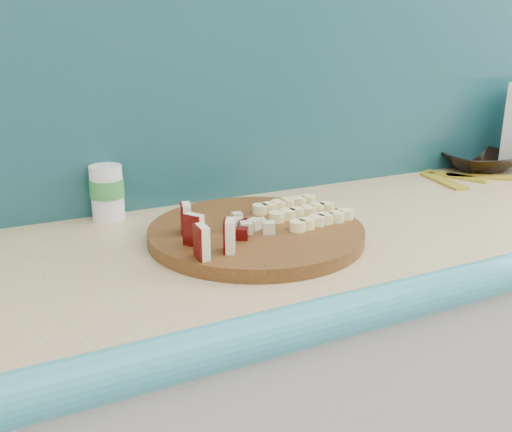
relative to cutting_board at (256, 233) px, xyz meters
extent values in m
cube|color=white|center=(0.33, 0.29, 0.38)|extent=(3.60, 0.04, 2.60)
cube|color=beige|center=(0.43, -0.01, -0.48)|extent=(2.20, 0.60, 0.88)
cube|color=#D0B57A|center=(0.43, -0.01, -0.03)|extent=(2.20, 0.60, 0.03)
cube|color=teal|center=(0.43, 0.28, 0.24)|extent=(2.20, 0.02, 0.50)
cylinder|color=#4A250F|center=(0.00, 0.00, 0.00)|extent=(0.44, 0.44, 0.02)
cube|color=beige|center=(-0.14, -0.10, 0.04)|extent=(0.02, 0.03, 0.05)
cube|color=#450404|center=(-0.15, -0.10, 0.04)|extent=(0.01, 0.03, 0.05)
cube|color=beige|center=(-0.13, -0.04, 0.04)|extent=(0.02, 0.03, 0.05)
cube|color=#450404|center=(-0.14, -0.04, 0.04)|extent=(0.01, 0.03, 0.05)
cube|color=beige|center=(-0.12, 0.02, 0.04)|extent=(0.02, 0.03, 0.05)
cube|color=#450404|center=(-0.13, 0.02, 0.04)|extent=(0.01, 0.03, 0.05)
cube|color=beige|center=(-0.09, -0.09, 0.04)|extent=(0.02, 0.03, 0.05)
cube|color=#450404|center=(-0.10, -0.09, 0.04)|extent=(0.01, 0.03, 0.05)
cube|color=beige|center=(-0.01, 0.00, 0.02)|extent=(0.02, 0.02, 0.02)
cube|color=beige|center=(-0.01, 0.01, 0.02)|extent=(0.02, 0.02, 0.02)
cube|color=#450404|center=(-0.02, 0.02, 0.02)|extent=(0.02, 0.02, 0.02)
cube|color=beige|center=(-0.03, 0.00, 0.02)|extent=(0.02, 0.02, 0.02)
cube|color=beige|center=(-0.04, 0.00, 0.02)|extent=(0.02, 0.02, 0.02)
cube|color=beige|center=(-0.05, -0.01, 0.02)|extent=(0.02, 0.02, 0.02)
cube|color=beige|center=(-0.03, -0.01, 0.02)|extent=(0.02, 0.02, 0.02)
cube|color=beige|center=(-0.02, -0.02, 0.02)|extent=(0.02, 0.02, 0.02)
cube|color=#450404|center=(0.00, -0.02, 0.02)|extent=(0.02, 0.02, 0.02)
cylinder|color=#FDF59B|center=(0.06, -0.05, 0.02)|extent=(0.03, 0.03, 0.02)
cylinder|color=#FDF59B|center=(0.08, -0.05, 0.02)|extent=(0.03, 0.03, 0.02)
cylinder|color=#FDF59B|center=(0.10, -0.04, 0.02)|extent=(0.03, 0.03, 0.02)
cylinder|color=#FDF59B|center=(0.12, -0.04, 0.02)|extent=(0.03, 0.03, 0.02)
cylinder|color=#FDF59B|center=(0.15, -0.04, 0.02)|extent=(0.03, 0.03, 0.02)
cylinder|color=#FDF59B|center=(0.17, -0.04, 0.02)|extent=(0.03, 0.03, 0.02)
cylinder|color=#FDF59B|center=(0.05, 0.01, 0.02)|extent=(0.03, 0.03, 0.02)
cylinder|color=#FDF59B|center=(0.07, 0.01, 0.02)|extent=(0.03, 0.03, 0.02)
cylinder|color=#FDF59B|center=(0.09, 0.01, 0.02)|extent=(0.03, 0.03, 0.02)
cylinder|color=#FDF59B|center=(0.12, 0.02, 0.02)|extent=(0.03, 0.03, 0.02)
cylinder|color=#FDF59B|center=(0.14, 0.02, 0.02)|extent=(0.03, 0.03, 0.02)
cylinder|color=#FDF59B|center=(0.16, 0.02, 0.02)|extent=(0.03, 0.03, 0.02)
cylinder|color=#FDF59B|center=(0.04, 0.06, 0.02)|extent=(0.03, 0.03, 0.02)
cylinder|color=#FDF59B|center=(0.06, 0.07, 0.02)|extent=(0.03, 0.03, 0.02)
cylinder|color=#FDF59B|center=(0.09, 0.07, 0.02)|extent=(0.03, 0.03, 0.02)
cylinder|color=#FDF59B|center=(0.11, 0.07, 0.02)|extent=(0.03, 0.03, 0.02)
cylinder|color=#FDF59B|center=(0.13, 0.08, 0.02)|extent=(0.03, 0.03, 0.02)
cylinder|color=#FDF59B|center=(0.16, 0.08, 0.02)|extent=(0.03, 0.03, 0.02)
imported|color=black|center=(0.77, 0.21, 0.01)|extent=(0.23, 0.23, 0.05)
cylinder|color=white|center=(-0.21, 0.24, 0.04)|extent=(0.06, 0.06, 0.11)
cylinder|color=green|center=(-0.21, 0.24, 0.05)|extent=(0.07, 0.07, 0.04)
cube|color=gold|center=(0.60, 0.16, -0.01)|extent=(0.07, 0.17, 0.01)
cube|color=gold|center=(0.66, 0.18, -0.01)|extent=(0.10, 0.17, 0.01)
cube|color=gold|center=(0.71, 0.15, -0.01)|extent=(0.15, 0.13, 0.01)
camera|label=1|loc=(-0.43, -0.86, 0.35)|focal=40.00mm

